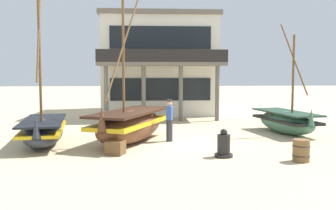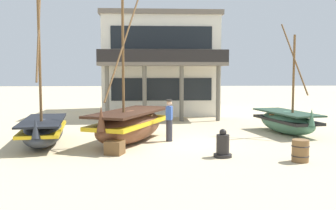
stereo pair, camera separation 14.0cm
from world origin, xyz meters
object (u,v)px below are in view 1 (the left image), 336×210
fisherman_by_hull (169,121)px  capstan_winch (224,146)px  fishing_boat_far_right (286,121)px  harbor_building_main (158,65)px  wooden_barrel (301,151)px  fishing_boat_near_left (43,130)px  fishing_boat_centre_large (130,125)px  cargo_crate (115,148)px

fisherman_by_hull → capstan_winch: bearing=-62.2°
fishing_boat_far_right → harbor_building_main: harbor_building_main is taller
fishing_boat_far_right → wooden_barrel: size_ratio=7.14×
fishing_boat_near_left → capstan_winch: fishing_boat_near_left is taller
fishing_boat_far_right → fisherman_by_hull: (-5.45, -1.64, 0.27)m
fisherman_by_hull → fishing_boat_centre_large: bearing=-174.8°
fisherman_by_hull → wooden_barrel: size_ratio=2.41×
fishing_boat_far_right → harbor_building_main: 11.64m
fishing_boat_near_left → harbor_building_main: 13.30m
fishing_boat_far_right → harbor_building_main: (-5.41, 9.94, 2.74)m
fishing_boat_centre_large → fishing_boat_far_right: bearing=14.3°
fisherman_by_hull → fishing_boat_near_left: bearing=-174.6°
wooden_barrel → fishing_boat_near_left: bearing=159.0°
fishing_boat_centre_large → harbor_building_main: 12.12m
fishing_boat_centre_large → fisherman_by_hull: (1.56, 0.14, 0.13)m
cargo_crate → wooden_barrel: bearing=-13.6°
fisherman_by_hull → cargo_crate: fisherman_by_hull is taller
fishing_boat_near_left → wooden_barrel: fishing_boat_near_left is taller
fishing_boat_centre_large → fisherman_by_hull: fishing_boat_centre_large is taller
fishing_boat_near_left → wooden_barrel: bearing=-21.0°
fisherman_by_hull → fishing_boat_far_right: bearing=16.7°
fisherman_by_hull → cargo_crate: size_ratio=2.97×
fishing_boat_far_right → wooden_barrel: bearing=-106.2°
fishing_boat_centre_large → wooden_barrel: size_ratio=8.58×
fishing_boat_far_right → cargo_crate: size_ratio=8.80×
harbor_building_main → fishing_boat_centre_large: bearing=-97.8°
fishing_boat_near_left → fisherman_by_hull: bearing=5.4°
fisherman_by_hull → wooden_barrel: 5.46m
fishing_boat_near_left → cargo_crate: (2.88, -1.94, -0.33)m
fishing_boat_near_left → fishing_boat_centre_large: fishing_boat_near_left is taller
fisherman_by_hull → harbor_building_main: harbor_building_main is taller
fisherman_by_hull → cargo_crate: bearing=-129.9°
fishing_boat_centre_large → cargo_crate: (-0.44, -2.26, -0.47)m
fishing_boat_centre_large → capstan_winch: 4.27m
wooden_barrel → fisherman_by_hull: bearing=135.3°
fishing_boat_near_left → cargo_crate: size_ratio=11.08×
fishing_boat_far_right → capstan_winch: bearing=-129.8°
capstan_winch → harbor_building_main: size_ratio=0.10×
fishing_boat_near_left → fishing_boat_centre_large: bearing=5.5°
fishing_boat_centre_large → harbor_building_main: harbor_building_main is taller
fishing_boat_near_left → wooden_barrel: 9.38m
capstan_winch → cargo_crate: size_ratio=1.66×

